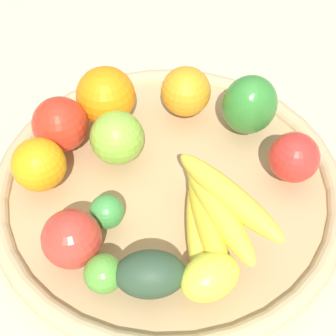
# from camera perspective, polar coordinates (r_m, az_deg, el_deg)

# --- Properties ---
(ground_plane) EXTENTS (2.40, 2.40, 0.00)m
(ground_plane) POSITION_cam_1_polar(r_m,az_deg,el_deg) (0.70, 0.00, -3.20)
(ground_plane) COLOR #C3B797
(ground_plane) RESTS_ON ground
(basket) EXTENTS (0.47, 0.47, 0.04)m
(basket) POSITION_cam_1_polar(r_m,az_deg,el_deg) (0.68, 0.00, -2.16)
(basket) COLOR tan
(basket) RESTS_ON ground_plane
(banana_bunch) EXTENTS (0.14, 0.17, 0.07)m
(banana_bunch) POSITION_cam_1_polar(r_m,az_deg,el_deg) (0.59, 5.07, -4.92)
(banana_bunch) COLOR yellow
(banana_bunch) RESTS_ON basket
(apple_1) EXTENTS (0.09, 0.09, 0.07)m
(apple_1) POSITION_cam_1_polar(r_m,az_deg,el_deg) (0.58, -10.69, -7.75)
(apple_1) COLOR red
(apple_1) RESTS_ON basket
(orange_2) EXTENTS (0.10, 0.10, 0.07)m
(orange_2) POSITION_cam_1_polar(r_m,az_deg,el_deg) (0.74, 2.00, 8.52)
(orange_2) COLOR orange
(orange_2) RESTS_ON basket
(apple_2) EXTENTS (0.10, 0.10, 0.07)m
(apple_2) POSITION_cam_1_polar(r_m,az_deg,el_deg) (0.70, -11.93, 4.77)
(apple_2) COLOR red
(apple_2) RESTS_ON basket
(bell_pepper) EXTENTS (0.10, 0.09, 0.09)m
(bell_pepper) POSITION_cam_1_polar(r_m,az_deg,el_deg) (0.71, 9.09, 6.95)
(bell_pepper) COLOR #317C2E
(bell_pepper) RESTS_ON basket
(apple_0) EXTENTS (0.09, 0.09, 0.07)m
(apple_0) POSITION_cam_1_polar(r_m,az_deg,el_deg) (0.67, -5.70, 3.37)
(apple_0) COLOR #84BB3B
(apple_0) RESTS_ON basket
(lime_1) EXTENTS (0.06, 0.06, 0.04)m
(lime_1) POSITION_cam_1_polar(r_m,az_deg,el_deg) (0.61, -6.83, -4.84)
(lime_1) COLOR #3E9041
(lime_1) RESTS_ON basket
(lime_0) EXTENTS (0.05, 0.05, 0.04)m
(lime_0) POSITION_cam_1_polar(r_m,az_deg,el_deg) (0.57, -7.19, -11.60)
(lime_0) COLOR #529934
(lime_0) RESTS_ON basket
(lemon_0) EXTENTS (0.08, 0.08, 0.05)m
(lemon_0) POSITION_cam_1_polar(r_m,az_deg,el_deg) (0.56, 4.69, -11.98)
(lemon_0) COLOR #DCE33F
(lemon_0) RESTS_ON basket
(apple_3) EXTENTS (0.08, 0.08, 0.07)m
(apple_3) POSITION_cam_1_polar(r_m,az_deg,el_deg) (0.67, 13.86, 1.16)
(apple_3) COLOR red
(apple_3) RESTS_ON basket
(orange_1) EXTENTS (0.10, 0.10, 0.07)m
(orange_1) POSITION_cam_1_polar(r_m,az_deg,el_deg) (0.66, -14.18, 0.38)
(orange_1) COLOR orange
(orange_1) RESTS_ON basket
(orange_0) EXTENTS (0.11, 0.11, 0.08)m
(orange_0) POSITION_cam_1_polar(r_m,az_deg,el_deg) (0.72, -6.95, 7.98)
(orange_0) COLOR orange
(orange_0) RESTS_ON basket
(avocado) EXTENTS (0.08, 0.06, 0.05)m
(avocado) POSITION_cam_1_polar(r_m,az_deg,el_deg) (0.56, -1.99, -11.74)
(avocado) COLOR #2B432E
(avocado) RESTS_ON basket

